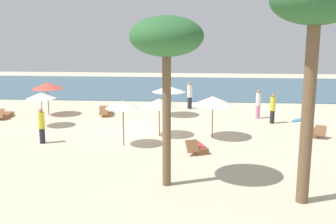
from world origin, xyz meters
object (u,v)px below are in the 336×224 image
object	(u,v)px
lounger_1	(313,133)
surfboard	(301,119)
umbrella_3	(159,103)
umbrella_4	(123,104)
umbrella_1	(169,89)
person_2	(190,95)
lounger_0	(107,113)
person_1	(42,126)
umbrella_0	(213,101)
umbrella_2	(47,86)
palm_3	(315,9)
umbrella_5	(41,96)
lounger_2	(197,148)
palm_1	(167,40)
person_0	(258,104)
person_4	(273,108)
lounger_3	(4,115)

from	to	relation	value
lounger_1	surfboard	distance (m)	3.92
umbrella_3	umbrella_4	distance (m)	2.55
umbrella_1	person_2	distance (m)	3.04
lounger_0	person_1	xyz separation A→B (m)	(-1.77, -6.97, 0.74)
surfboard	umbrella_0	bearing A→B (deg)	-139.98
umbrella_2	palm_3	bearing A→B (deg)	-43.75
umbrella_5	person_1	distance (m)	3.86
umbrella_0	lounger_2	distance (m)	3.15
umbrella_1	palm_1	world-z (taller)	palm_1
lounger_1	person_0	world-z (taller)	person_0
umbrella_0	person_4	world-z (taller)	umbrella_0
umbrella_3	surfboard	world-z (taller)	umbrella_3
umbrella_3	umbrella_0	bearing A→B (deg)	-4.46
umbrella_0	umbrella_1	size ratio (longest dim) A/B	1.03
umbrella_0	palm_1	xyz separation A→B (m)	(-1.90, -6.78, 3.32)
lounger_2	person_1	xyz separation A→B (m)	(-7.86, 0.79, 0.74)
lounger_2	surfboard	distance (m)	9.81
lounger_0	person_1	world-z (taller)	person_1
palm_1	umbrella_5	bearing A→B (deg)	133.14
umbrella_5	person_4	xyz separation A→B (m)	(13.76, 1.88, -0.92)
umbrella_3	surfboard	xyz separation A→B (m)	(8.63, 4.63, -1.79)
umbrella_2	palm_3	xyz separation A→B (m)	(13.56, -12.98, 4.34)
umbrella_1	lounger_2	bearing A→B (deg)	-76.21
umbrella_3	lounger_1	bearing A→B (deg)	4.95
umbrella_1	lounger_1	bearing A→B (deg)	-28.74
person_1	lounger_3	bearing A→B (deg)	130.07
lounger_0	lounger_2	distance (m)	9.86
umbrella_1	lounger_0	world-z (taller)	umbrella_1
surfboard	palm_1	bearing A→B (deg)	-123.42
umbrella_5	lounger_3	distance (m)	4.31
palm_3	surfboard	distance (m)	14.58
lounger_1	surfboard	bearing A→B (deg)	85.94
umbrella_1	palm_1	xyz separation A→B (m)	(0.83, -12.23, 3.53)
palm_1	surfboard	size ratio (longest dim) A/B	3.50
lounger_2	umbrella_3	bearing A→B (deg)	127.91
person_0	surfboard	distance (m)	2.86
palm_3	person_0	bearing A→B (deg)	88.66
umbrella_5	lounger_2	world-z (taller)	umbrella_5
lounger_3	umbrella_4	bearing A→B (deg)	-32.64
umbrella_0	palm_3	size ratio (longest dim) A/B	0.31
umbrella_4	palm_1	distance (m)	6.50
umbrella_0	umbrella_1	world-z (taller)	umbrella_0
lounger_3	person_2	size ratio (longest dim) A/B	0.87
person_0	lounger_1	bearing A→B (deg)	-59.92
umbrella_2	umbrella_3	size ratio (longest dim) A/B	1.07
umbrella_3	lounger_0	size ratio (longest dim) A/B	1.21
umbrella_2	umbrella_3	bearing A→B (deg)	-31.22
umbrella_4	person_0	distance (m)	10.26
lounger_1	palm_3	bearing A→B (deg)	-106.98
umbrella_0	umbrella_4	world-z (taller)	umbrella_4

